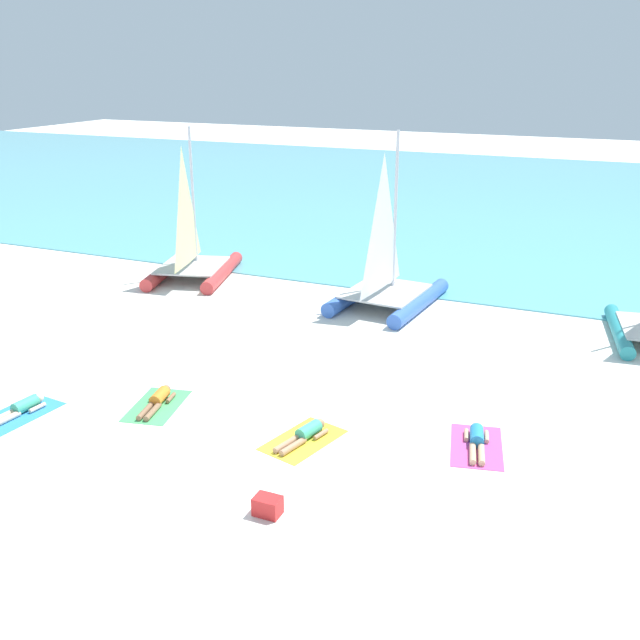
{
  "coord_description": "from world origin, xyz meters",
  "views": [
    {
      "loc": [
        7.44,
        -11.73,
        7.97
      ],
      "look_at": [
        0.0,
        5.41,
        1.2
      ],
      "focal_mm": 40.82,
      "sensor_mm": 36.0,
      "label": 1
    }
  ],
  "objects_px": {
    "sailboat_red": "(192,257)",
    "sailboat_blue": "(387,281)",
    "cooler_box": "(268,506)",
    "towel_rightmost": "(476,446)",
    "sunbather_center_right": "(305,434)",
    "towel_center_right": "(303,440)",
    "sunbather_leftmost": "(21,408)",
    "sunbather_center_left": "(158,400)",
    "sunbather_rightmost": "(477,440)",
    "towel_center_left": "(157,406)",
    "towel_leftmost": "(19,414)"
  },
  "relations": [
    {
      "from": "sunbather_rightmost",
      "to": "towel_center_right",
      "type": "bearing_deg",
      "value": -172.51
    },
    {
      "from": "towel_center_right",
      "to": "sunbather_rightmost",
      "type": "bearing_deg",
      "value": 20.28
    },
    {
      "from": "sailboat_blue",
      "to": "towel_center_left",
      "type": "relative_size",
      "value": 3.04
    },
    {
      "from": "sunbather_leftmost",
      "to": "sunbather_center_right",
      "type": "xyz_separation_m",
      "value": [
        6.71,
        1.55,
        0.0
      ]
    },
    {
      "from": "towel_leftmost",
      "to": "sunbather_leftmost",
      "type": "relative_size",
      "value": 1.21
    },
    {
      "from": "towel_leftmost",
      "to": "sailboat_blue",
      "type": "bearing_deg",
      "value": 63.89
    },
    {
      "from": "towel_center_right",
      "to": "sunbather_rightmost",
      "type": "height_order",
      "value": "sunbather_rightmost"
    },
    {
      "from": "towel_leftmost",
      "to": "towel_center_left",
      "type": "distance_m",
      "value": 3.21
    },
    {
      "from": "towel_center_left",
      "to": "towel_center_right",
      "type": "height_order",
      "value": "same"
    },
    {
      "from": "cooler_box",
      "to": "sunbather_center_right",
      "type": "bearing_deg",
      "value": 100.72
    },
    {
      "from": "sailboat_red",
      "to": "sunbather_center_right",
      "type": "relative_size",
      "value": 3.61
    },
    {
      "from": "towel_leftmost",
      "to": "cooler_box",
      "type": "height_order",
      "value": "cooler_box"
    },
    {
      "from": "towel_leftmost",
      "to": "towel_rightmost",
      "type": "relative_size",
      "value": 1.0
    },
    {
      "from": "towel_rightmost",
      "to": "sunbather_rightmost",
      "type": "relative_size",
      "value": 1.22
    },
    {
      "from": "sailboat_red",
      "to": "cooler_box",
      "type": "height_order",
      "value": "sailboat_red"
    },
    {
      "from": "towel_leftmost",
      "to": "towel_center_left",
      "type": "bearing_deg",
      "value": 31.12
    },
    {
      "from": "sailboat_red",
      "to": "towel_rightmost",
      "type": "distance_m",
      "value": 15.26
    },
    {
      "from": "sailboat_red",
      "to": "sailboat_blue",
      "type": "bearing_deg",
      "value": -16.74
    },
    {
      "from": "sunbather_center_left",
      "to": "cooler_box",
      "type": "xyz_separation_m",
      "value": [
        4.53,
        -2.94,
        0.05
      ]
    },
    {
      "from": "towel_center_left",
      "to": "towel_center_right",
      "type": "xyz_separation_m",
      "value": [
        3.96,
        -0.11,
        0.0
      ]
    },
    {
      "from": "cooler_box",
      "to": "towel_rightmost",
      "type": "bearing_deg",
      "value": 53.04
    },
    {
      "from": "towel_leftmost",
      "to": "sunbather_center_left",
      "type": "distance_m",
      "value": 3.23
    },
    {
      "from": "towel_center_right",
      "to": "sunbather_center_right",
      "type": "relative_size",
      "value": 1.22
    },
    {
      "from": "towel_center_right",
      "to": "cooler_box",
      "type": "xyz_separation_m",
      "value": [
        0.55,
        -2.77,
        0.17
      ]
    },
    {
      "from": "towel_center_right",
      "to": "sailboat_red",
      "type": "bearing_deg",
      "value": 133.14
    },
    {
      "from": "sunbather_center_left",
      "to": "sunbather_leftmost",
      "type": "bearing_deg",
      "value": -161.03
    },
    {
      "from": "sunbather_leftmost",
      "to": "sunbather_center_right",
      "type": "bearing_deg",
      "value": 19.02
    },
    {
      "from": "sailboat_red",
      "to": "towel_center_left",
      "type": "relative_size",
      "value": 2.95
    },
    {
      "from": "sunbather_leftmost",
      "to": "sunbather_center_left",
      "type": "relative_size",
      "value": 1.01
    },
    {
      "from": "towel_leftmost",
      "to": "sunbather_center_right",
      "type": "distance_m",
      "value": 6.91
    },
    {
      "from": "towel_center_right",
      "to": "cooler_box",
      "type": "height_order",
      "value": "cooler_box"
    },
    {
      "from": "towel_rightmost",
      "to": "towel_center_left",
      "type": "bearing_deg",
      "value": -171.39
    },
    {
      "from": "sunbather_leftmost",
      "to": "towel_center_right",
      "type": "xyz_separation_m",
      "value": [
        6.7,
        1.48,
        -0.13
      ]
    },
    {
      "from": "sunbather_leftmost",
      "to": "sunbather_center_left",
      "type": "height_order",
      "value": "same"
    },
    {
      "from": "sunbather_center_right",
      "to": "towel_center_right",
      "type": "bearing_deg",
      "value": -90.0
    },
    {
      "from": "towel_leftmost",
      "to": "towel_center_left",
      "type": "xyz_separation_m",
      "value": [
        2.74,
        1.66,
        0.0
      ]
    },
    {
      "from": "sunbather_leftmost",
      "to": "towel_rightmost",
      "type": "bearing_deg",
      "value": 20.95
    },
    {
      "from": "sailboat_red",
      "to": "cooler_box",
      "type": "distance_m",
      "value": 15.78
    },
    {
      "from": "sailboat_red",
      "to": "sunbather_rightmost",
      "type": "bearing_deg",
      "value": -48.93
    },
    {
      "from": "towel_leftmost",
      "to": "sunbather_leftmost",
      "type": "bearing_deg",
      "value": 83.94
    },
    {
      "from": "sailboat_red",
      "to": "towel_center_left",
      "type": "bearing_deg",
      "value": -77.23
    },
    {
      "from": "sunbather_leftmost",
      "to": "sailboat_blue",
      "type": "bearing_deg",
      "value": 69.85
    },
    {
      "from": "sailboat_blue",
      "to": "sunbather_leftmost",
      "type": "xyz_separation_m",
      "value": [
        -5.42,
        -11.0,
        -0.73
      ]
    },
    {
      "from": "towel_center_left",
      "to": "sunbather_center_right",
      "type": "bearing_deg",
      "value": -0.65
    },
    {
      "from": "sailboat_blue",
      "to": "sunbather_center_left",
      "type": "xyz_separation_m",
      "value": [
        -2.69,
        -9.35,
        -0.73
      ]
    },
    {
      "from": "sailboat_red",
      "to": "sunbather_center_left",
      "type": "distance_m",
      "value": 10.84
    },
    {
      "from": "sunbather_center_left",
      "to": "sunbather_rightmost",
      "type": "xyz_separation_m",
      "value": [
        7.54,
        1.14,
        0.0
      ]
    },
    {
      "from": "sunbather_center_right",
      "to": "sailboat_red",
      "type": "bearing_deg",
      "value": 148.0
    },
    {
      "from": "towel_rightmost",
      "to": "sunbather_rightmost",
      "type": "height_order",
      "value": "sunbather_rightmost"
    },
    {
      "from": "towel_leftmost",
      "to": "sunbather_center_left",
      "type": "height_order",
      "value": "sunbather_center_left"
    }
  ]
}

